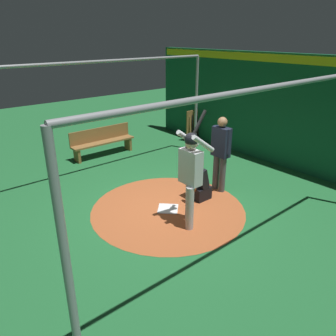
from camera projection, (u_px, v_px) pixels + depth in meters
The scene contains 11 objects.
ground_plane at pixel (168, 209), 6.95m from camera, with size 25.91×25.91×0.00m, color #216633.
dirt_circle at pixel (168, 209), 6.95m from camera, with size 3.26×3.26×0.01m, color #AD562D.
home_plate at pixel (168, 209), 6.95m from camera, with size 0.42×0.42×0.01m, color white.
batter at pixel (191, 170), 6.01m from camera, with size 0.68×0.49×2.18m.
catcher at pixel (199, 183), 7.25m from camera, with size 0.58×0.40×0.97m.
umpire at pixel (221, 150), 7.44m from camera, with size 0.22×0.49×1.77m.
back_wall at pixel (285, 111), 8.81m from camera, with size 0.23×9.91×3.01m.
cage_frame at pixel (168, 112), 6.16m from camera, with size 6.33×4.90×2.90m.
bat_rack at pixel (194, 126), 11.33m from camera, with size 0.70×0.20×1.05m.
bench at pixel (102, 141), 9.89m from camera, with size 1.99×0.36×0.85m.
baseball_0 at pixel (200, 190), 7.69m from camera, with size 0.07×0.07×0.07m, color white.
Camera 1 is at (3.90, 4.68, 3.47)m, focal length 34.90 mm.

